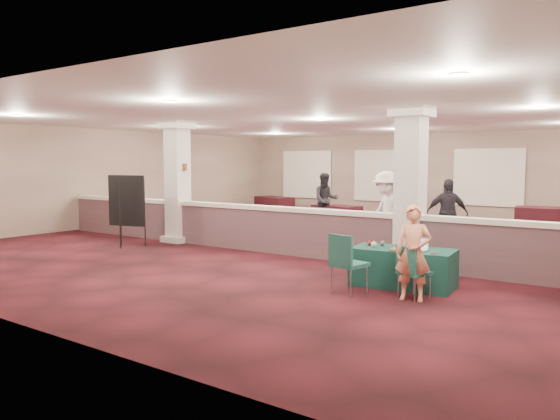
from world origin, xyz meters
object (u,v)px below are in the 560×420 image
Objects in this scene: far_table_front_left at (256,224)px; far_table_front_center at (315,219)px; conf_chair_side at (346,259)px; far_table_back_left at (274,205)px; far_table_back_right at (552,221)px; attendee_b at (387,212)px; woman at (413,253)px; attendee_c at (447,214)px; far_table_back_center at (336,215)px; near_table at (403,268)px; conf_chair_main at (411,268)px; easel_board at (127,202)px; far_table_front_right at (438,233)px; attendee_a at (326,199)px; attendee_d at (402,194)px.

far_table_front_left is 2.45m from far_table_front_center.
far_table_back_left is (-9.15, 10.58, -0.23)m from conf_chair_side.
far_table_back_right is 6.37m from attendee_b.
far_table_front_left is at bearing 134.12° from woman.
attendee_c is at bearing 89.61° from attendee_b.
conf_chair_side is 7.21m from far_table_front_left.
far_table_front_left reaches higher than far_table_front_center.
attendee_b is at bearing -7.91° from far_table_front_left.
far_table_back_left is 4.67m from far_table_back_center.
conf_chair_main is (0.45, -0.75, 0.16)m from near_table.
attendee_c reaches higher than far_table_back_left.
far_table_back_center is at bearing 147.24° from conf_chair_main.
easel_board is 1.22× the size of woman.
near_table is 2.05× the size of conf_chair_main.
far_table_front_right is (5.00, 0.96, 0.01)m from far_table_front_left.
attendee_b is (-2.12, 3.75, 0.47)m from conf_chair_main.
far_table_back_right is (8.28, 8.68, -0.74)m from easel_board.
attendee_a is at bearing -32.24° from far_table_back_left.
attendee_d is at bearing 5.27° from far_table_back_left.
woman is 0.77× the size of attendee_b.
woman is at bearing 26.79° from conf_chair_side.
far_table_back_center is (1.88, 7.27, -0.81)m from easel_board.
conf_chair_main is at bearing -92.69° from far_table_back_right.
attendee_c is (6.62, 4.39, -0.28)m from easel_board.
attendee_d reaches higher than attendee_b.
easel_board reaches higher than far_table_back_center.
conf_chair_main is 11.74m from attendee_d.
far_table_back_center is at bearing -167.57° from far_table_back_right.
conf_chair_main is at bearing -48.62° from far_table_front_center.
attendee_a reaches higher than far_table_back_center.
woman is 0.91× the size of far_table_back_center.
conf_chair_side is 9.98m from far_table_back_right.
attendee_d is at bearing 101.95° from woman.
near_table is 0.97× the size of attendee_a.
attendee_b reaches higher than attendee_a.
attendee_d is (1.25, 2.61, 0.63)m from far_table_back_center.
woman is 9.97m from attendee_a.
attendee_a reaches higher than far_table_back_left.
woman is 14.48m from far_table_back_left.
far_table_front_right is 5.32m from attendee_a.
far_table_back_center is at bearing 62.21° from easel_board.
attendee_c is at bearing 9.73° from far_table_front_left.
attendee_d is (-3.73, 11.08, 0.38)m from conf_chair_side.
far_table_front_left is 3.82m from far_table_back_center.
attendee_d reaches higher than far_table_back_right.
woman is at bearing 145.55° from attendee_d.
conf_chair_side is at bearing -85.12° from far_table_front_right.
far_table_back_center is (0.50, 3.79, -0.01)m from far_table_front_left.
attendee_d reaches higher than far_table_front_center.
far_table_back_right is at bearing 75.84° from woman.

